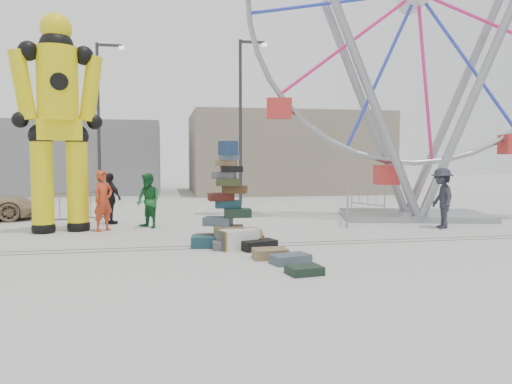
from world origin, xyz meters
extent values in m
plane|color=#9E9E99|center=(0.00, 0.00, 0.00)|extent=(90.00, 90.00, 0.00)
cube|color=#47443F|center=(0.00, 0.60, 0.00)|extent=(40.00, 0.04, 0.01)
cube|color=#47443F|center=(0.00, 1.00, 0.00)|extent=(40.00, 0.04, 0.01)
cube|color=gray|center=(7.00, 20.00, 2.50)|extent=(12.00, 8.00, 5.00)
cube|color=gray|center=(-6.00, 22.00, 2.20)|extent=(10.00, 8.00, 4.40)
cylinder|color=#2D2D30|center=(3.00, 13.00, 4.00)|extent=(0.16, 0.16, 8.00)
cube|color=#2D2D30|center=(3.60, 13.00, 7.90)|extent=(1.20, 0.15, 0.12)
cube|color=silver|center=(4.20, 13.00, 7.80)|extent=(0.25, 0.25, 0.12)
cylinder|color=#2D2D30|center=(-4.00, 15.00, 4.00)|extent=(0.16, 0.16, 8.00)
cube|color=#2D2D30|center=(-3.40, 15.00, 7.90)|extent=(1.20, 0.15, 0.12)
cube|color=silver|center=(-2.80, 15.00, 7.80)|extent=(0.25, 0.25, 0.12)
cube|color=#184149|center=(0.31, 0.82, 0.14)|extent=(0.93, 0.69, 0.28)
cube|color=#491713|center=(1.26, 0.65, 0.13)|extent=(0.94, 0.78, 0.26)
cube|color=#442C16|center=(0.40, 1.35, 0.12)|extent=(0.77, 0.54, 0.24)
cube|color=#333A1D|center=(1.36, 1.18, 0.13)|extent=(0.88, 0.71, 0.26)
cube|color=#55575D|center=(0.73, 0.42, 0.11)|extent=(0.74, 0.51, 0.22)
cube|color=black|center=(0.92, 1.48, 0.12)|extent=(0.82, 0.66, 0.24)
cube|color=olive|center=(0.81, 0.89, 0.40)|extent=(0.80, 0.58, 0.24)
cube|color=#445661|center=(0.55, 0.97, 0.62)|extent=(0.81, 0.69, 0.22)
cube|color=black|center=(1.04, 0.83, 0.84)|extent=(0.69, 0.49, 0.22)
cube|color=#184149|center=(0.84, 1.05, 1.05)|extent=(0.73, 0.57, 0.19)
cube|color=#491713|center=(0.64, 1.03, 1.24)|extent=(0.65, 0.47, 0.19)
cube|color=#442C16|center=(0.98, 0.92, 1.43)|extent=(0.69, 0.58, 0.19)
cube|color=#333A1D|center=(0.80, 0.84, 1.62)|extent=(0.63, 0.45, 0.17)
cube|color=#55575D|center=(0.72, 1.00, 1.79)|extent=(0.67, 0.57, 0.17)
cube|color=black|center=(0.90, 0.88, 1.95)|extent=(0.55, 0.39, 0.15)
cube|color=olive|center=(0.77, 0.96, 2.10)|extent=(0.59, 0.47, 0.15)
cube|color=#445661|center=(0.84, 0.86, 2.24)|extent=(0.50, 0.32, 0.13)
cylinder|color=navy|center=(0.81, 0.89, 2.48)|extent=(0.52, 0.52, 0.34)
sphere|color=black|center=(-4.32, 4.04, 0.13)|extent=(0.68, 0.68, 0.68)
cylinder|color=yellow|center=(-4.32, 4.04, 1.44)|extent=(0.63, 0.63, 2.88)
sphere|color=black|center=(-4.32, 4.04, 2.88)|extent=(0.72, 0.72, 0.72)
sphere|color=black|center=(-3.36, 4.30, 0.13)|extent=(0.68, 0.68, 0.68)
cylinder|color=yellow|center=(-3.36, 4.30, 1.44)|extent=(0.63, 0.63, 2.88)
sphere|color=black|center=(-3.36, 4.30, 2.88)|extent=(0.72, 0.72, 0.72)
cube|color=yellow|center=(-3.84, 4.17, 3.05)|extent=(1.40, 1.03, 0.63)
cylinder|color=yellow|center=(-3.84, 4.17, 4.40)|extent=(1.17, 1.17, 2.16)
sphere|color=black|center=(-3.84, 4.17, 5.48)|extent=(0.99, 0.99, 0.99)
sphere|color=yellow|center=(-3.84, 4.17, 6.02)|extent=(0.90, 0.90, 0.90)
sphere|color=black|center=(-4.57, 3.96, 5.30)|extent=(0.58, 0.58, 0.58)
cylinder|color=yellow|center=(-4.75, 3.92, 4.31)|extent=(0.84, 0.65, 2.02)
sphere|color=black|center=(-4.83, 3.89, 3.32)|extent=(0.47, 0.47, 0.47)
sphere|color=black|center=(-3.10, 4.37, 5.30)|extent=(0.58, 0.58, 0.58)
cylinder|color=yellow|center=(-2.93, 4.42, 4.31)|extent=(0.84, 0.65, 2.02)
sphere|color=black|center=(-2.84, 4.44, 3.32)|extent=(0.47, 0.47, 0.47)
cube|color=gray|center=(8.27, 5.38, 0.10)|extent=(5.68, 4.18, 0.20)
cylinder|color=gray|center=(6.46, 4.88, 4.08)|extent=(3.52, 1.14, 8.28)
cylinder|color=gray|center=(9.63, 4.10, 4.08)|extent=(3.52, 1.14, 8.28)
cylinder|color=gray|center=(6.90, 6.66, 4.08)|extent=(3.52, 1.14, 8.28)
cylinder|color=gray|center=(10.07, 5.89, 4.08)|extent=(3.52, 1.14, 8.28)
cube|color=red|center=(8.27, 5.38, 1.53)|extent=(1.11, 1.11, 0.71)
cube|color=silver|center=(1.00, 0.43, 0.23)|extent=(1.14, 0.87, 0.47)
cube|color=#333A1D|center=(1.35, 1.68, 0.11)|extent=(0.83, 0.59, 0.22)
cube|color=#55575D|center=(1.29, 1.06, 0.10)|extent=(0.67, 0.53, 0.21)
cube|color=black|center=(1.45, 0.19, 0.12)|extent=(0.96, 0.74, 0.24)
cube|color=olive|center=(1.52, -0.87, 0.11)|extent=(0.77, 0.55, 0.22)
cube|color=#445661|center=(1.83, -1.46, 0.10)|extent=(0.92, 0.70, 0.20)
cube|color=black|center=(1.85, -2.46, 0.08)|extent=(0.72, 0.62, 0.17)
imported|color=#B33719|center=(-2.60, 4.13, 0.93)|extent=(0.80, 0.79, 1.86)
imported|color=#186127|center=(-1.27, 4.55, 0.87)|extent=(1.05, 1.07, 1.74)
imported|color=black|center=(-2.56, 5.68, 0.86)|extent=(1.02, 1.00, 1.72)
imported|color=#22242E|center=(7.87, 2.80, 0.96)|extent=(0.93, 1.35, 1.92)
camera|label=1|loc=(-0.80, -11.57, 2.25)|focal=35.00mm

